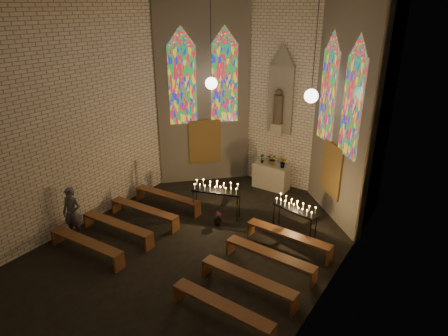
{
  "coord_description": "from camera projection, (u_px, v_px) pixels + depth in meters",
  "views": [
    {
      "loc": [
        6.4,
        -7.69,
        6.9
      ],
      "look_at": [
        0.24,
        1.67,
        2.23
      ],
      "focal_mm": 32.0,
      "sensor_mm": 36.0,
      "label": 1
    }
  ],
  "objects": [
    {
      "name": "floor",
      "position": [
        186.0,
        254.0,
        11.83
      ],
      "size": [
        12.0,
        12.0,
        0.0
      ],
      "primitive_type": "plane",
      "color": "black",
      "rests_on": "ground"
    },
    {
      "name": "room",
      "position": [
        246.0,
        108.0,
        13.0
      ],
      "size": [
        8.22,
        12.43,
        7.0
      ],
      "color": "#EDDEC6",
      "rests_on": "ground"
    },
    {
      "name": "altar",
      "position": [
        271.0,
        176.0,
        15.84
      ],
      "size": [
        1.4,
        0.6,
        1.0
      ],
      "primitive_type": "cube",
      "color": "#B8B096",
      "rests_on": "ground"
    },
    {
      "name": "flower_vase_left",
      "position": [
        262.0,
        158.0,
        15.75
      ],
      "size": [
        0.22,
        0.17,
        0.38
      ],
      "primitive_type": "imported",
      "rotation": [
        0.0,
        0.0,
        -0.19
      ],
      "color": "#4C723F",
      "rests_on": "altar"
    },
    {
      "name": "flower_vase_center",
      "position": [
        273.0,
        159.0,
        15.58
      ],
      "size": [
        0.45,
        0.41,
        0.44
      ],
      "primitive_type": "imported",
      "rotation": [
        0.0,
        0.0,
        -0.16
      ],
      "color": "#4C723F",
      "rests_on": "altar"
    },
    {
      "name": "flower_vase_right",
      "position": [
        283.0,
        163.0,
        15.27
      ],
      "size": [
        0.27,
        0.24,
        0.44
      ],
      "primitive_type": "imported",
      "rotation": [
        0.0,
        0.0,
        -0.18
      ],
      "color": "#4C723F",
      "rests_on": "altar"
    },
    {
      "name": "aisle_flower_pot",
      "position": [
        218.0,
        219.0,
        13.28
      ],
      "size": [
        0.27,
        0.27,
        0.47
      ],
      "primitive_type": "imported",
      "rotation": [
        0.0,
        0.0,
        0.03
      ],
      "color": "#4C723F",
      "rests_on": "ground"
    },
    {
      "name": "votive_stand_left",
      "position": [
        216.0,
        189.0,
        13.51
      ],
      "size": [
        1.71,
        0.87,
        1.23
      ],
      "rotation": [
        0.0,
        0.0,
        0.3
      ],
      "color": "black",
      "rests_on": "ground"
    },
    {
      "name": "votive_stand_right",
      "position": [
        295.0,
        208.0,
        12.48
      ],
      "size": [
        1.56,
        0.68,
        1.11
      ],
      "rotation": [
        0.0,
        0.0,
        -0.21
      ],
      "color": "black",
      "rests_on": "ground"
    },
    {
      "name": "pew_left_0",
      "position": [
        167.0,
        197.0,
        14.37
      ],
      "size": [
        2.7,
        0.47,
        0.52
      ],
      "rotation": [
        0.0,
        0.0,
        0.03
      ],
      "color": "brown",
      "rests_on": "ground"
    },
    {
      "name": "pew_right_0",
      "position": [
        288.0,
        236.0,
        11.96
      ],
      "size": [
        2.7,
        0.47,
        0.52
      ],
      "rotation": [
        0.0,
        0.0,
        -0.03
      ],
      "color": "brown",
      "rests_on": "ground"
    },
    {
      "name": "pew_left_1",
      "position": [
        144.0,
        210.0,
        13.44
      ],
      "size": [
        2.7,
        0.47,
        0.52
      ],
      "rotation": [
        0.0,
        0.0,
        0.03
      ],
      "color": "brown",
      "rests_on": "ground"
    },
    {
      "name": "pew_right_1",
      "position": [
        270.0,
        256.0,
        11.03
      ],
      "size": [
        2.7,
        0.47,
        0.52
      ],
      "rotation": [
        0.0,
        0.0,
        -0.03
      ],
      "color": "brown",
      "rests_on": "ground"
    },
    {
      "name": "pew_left_2",
      "position": [
        117.0,
        225.0,
        12.52
      ],
      "size": [
        2.7,
        0.47,
        0.52
      ],
      "rotation": [
        0.0,
        0.0,
        0.03
      ],
      "color": "brown",
      "rests_on": "ground"
    },
    {
      "name": "pew_right_2",
      "position": [
        248.0,
        279.0,
        10.11
      ],
      "size": [
        2.7,
        0.47,
        0.52
      ],
      "rotation": [
        0.0,
        0.0,
        -0.03
      ],
      "color": "brown",
      "rests_on": "ground"
    },
    {
      "name": "pew_left_3",
      "position": [
        86.0,
        243.0,
        11.59
      ],
      "size": [
        2.7,
        0.47,
        0.52
      ],
      "rotation": [
        0.0,
        0.0,
        0.03
      ],
      "color": "brown",
      "rests_on": "ground"
    },
    {
      "name": "pew_right_3",
      "position": [
        222.0,
        307.0,
        9.18
      ],
      "size": [
        2.7,
        0.47,
        0.52
      ],
      "rotation": [
        0.0,
        0.0,
        -0.03
      ],
      "color": "brown",
      "rests_on": "ground"
    },
    {
      "name": "visitor",
      "position": [
        72.0,
        213.0,
        12.35
      ],
      "size": [
        0.72,
        0.57,
        1.71
      ],
      "primitive_type": "imported",
      "rotation": [
        0.0,
        0.0,
        0.3
      ],
      "color": "#474650",
      "rests_on": "ground"
    }
  ]
}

